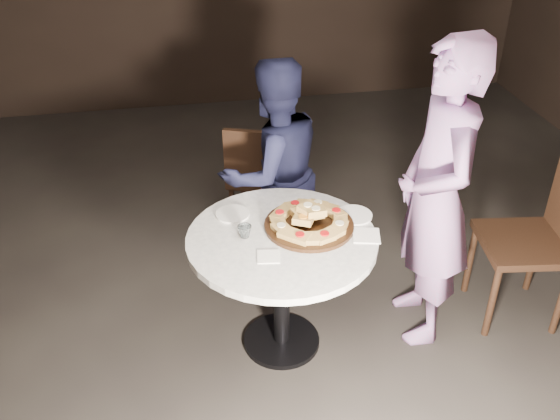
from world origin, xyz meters
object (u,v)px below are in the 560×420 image
at_px(table, 282,258).
at_px(serving_board, 309,225).
at_px(chair_far, 258,173).
at_px(diner_navy, 273,173).
at_px(water_glass, 245,231).
at_px(diner_teal, 436,197).
at_px(focaccia_pile, 309,219).
at_px(chair_right, 544,232).

relative_size(table, serving_board, 2.19).
distance_m(chair_far, diner_navy, 0.45).
distance_m(water_glass, diner_teal, 1.01).
relative_size(table, water_glass, 14.29).
bearing_deg(serving_board, water_glass, -175.40).
xyz_separation_m(water_glass, diner_teal, (1.01, -0.01, 0.10)).
relative_size(table, diner_teal, 0.59).
distance_m(diner_navy, diner_teal, 1.02).
bearing_deg(focaccia_pile, diner_navy, 96.97).
height_order(focaccia_pile, chair_far, chair_far).
bearing_deg(serving_board, chair_far, 96.05).
xyz_separation_m(water_glass, chair_right, (1.69, -0.03, -0.19)).
relative_size(water_glass, chair_far, 0.08).
bearing_deg(diner_navy, chair_far, -105.75).
bearing_deg(diner_teal, serving_board, -88.60).
distance_m(chair_right, diner_navy, 1.59).
bearing_deg(chair_right, table, -81.95).
height_order(chair_far, diner_navy, diner_navy).
bearing_deg(table, diner_teal, 1.53).
relative_size(focaccia_pile, diner_navy, 0.29).
distance_m(water_glass, chair_far, 1.12).
height_order(water_glass, chair_right, chair_right).
xyz_separation_m(chair_right, diner_teal, (-0.68, 0.01, 0.29)).
height_order(table, serving_board, serving_board).
height_order(focaccia_pile, water_glass, focaccia_pile).
height_order(table, chair_far, chair_far).
bearing_deg(chair_right, water_glass, -83.14).
bearing_deg(focaccia_pile, chair_right, -2.36).
bearing_deg(chair_far, focaccia_pile, 116.22).
xyz_separation_m(focaccia_pile, chair_right, (1.34, -0.06, -0.21)).
bearing_deg(diner_teal, focaccia_pile, -88.78).
bearing_deg(focaccia_pile, diner_teal, -3.56).
distance_m(water_glass, diner_navy, 0.72).
height_order(serving_board, focaccia_pile, focaccia_pile).
bearing_deg(chair_right, serving_board, -84.53).
xyz_separation_m(serving_board, diner_teal, (0.66, -0.04, 0.12)).
relative_size(serving_board, water_glass, 6.53).
xyz_separation_m(table, diner_navy, (0.08, 0.71, 0.12)).
bearing_deg(chair_right, diner_teal, -83.44).
relative_size(chair_right, diner_teal, 0.58).
bearing_deg(chair_far, chair_right, 163.27).
bearing_deg(serving_board, focaccia_pile, 99.64).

